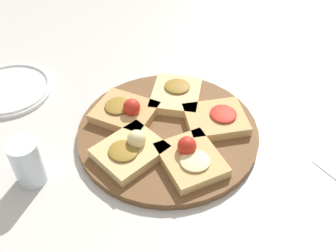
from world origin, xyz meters
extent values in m
plane|color=beige|center=(0.00, 0.00, 0.00)|extent=(3.00, 3.00, 0.00)
cylinder|color=brown|center=(0.00, 0.00, 0.01)|extent=(0.42, 0.42, 0.02)
cube|color=#DBB775|center=(-0.02, 0.11, 0.03)|extent=(0.14, 0.16, 0.02)
ellipsoid|color=olive|center=(-0.03, 0.13, 0.04)|extent=(0.08, 0.07, 0.01)
sphere|color=beige|center=(-0.02, 0.09, 0.05)|extent=(0.04, 0.04, 0.04)
cube|color=tan|center=(-0.11, 0.01, 0.03)|extent=(0.15, 0.13, 0.02)
ellipsoid|color=beige|center=(-0.13, 0.01, 0.04)|extent=(0.07, 0.07, 0.01)
sphere|color=red|center=(-0.09, 0.01, 0.05)|extent=(0.04, 0.04, 0.04)
cube|color=tan|center=(-0.04, -0.11, 0.03)|extent=(0.16, 0.17, 0.02)
ellipsoid|color=red|center=(-0.05, -0.12, 0.04)|extent=(0.08, 0.08, 0.01)
cube|color=#E5C689|center=(0.08, -0.08, 0.03)|extent=(0.18, 0.18, 0.02)
ellipsoid|color=olive|center=(0.10, -0.09, 0.04)|extent=(0.09, 0.09, 0.01)
cube|color=tan|center=(0.09, 0.06, 0.03)|extent=(0.18, 0.17, 0.02)
ellipsoid|color=olive|center=(0.11, 0.07, 0.04)|extent=(0.09, 0.09, 0.01)
sphere|color=red|center=(0.08, 0.05, 0.05)|extent=(0.04, 0.04, 0.04)
cylinder|color=white|center=(0.36, 0.27, 0.01)|extent=(0.22, 0.22, 0.01)
torus|color=white|center=(0.36, 0.27, 0.01)|extent=(0.21, 0.21, 0.01)
cylinder|color=silver|center=(0.04, 0.31, 0.05)|extent=(0.06, 0.06, 0.11)
camera|label=1|loc=(-0.55, 0.34, 0.66)|focal=42.00mm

